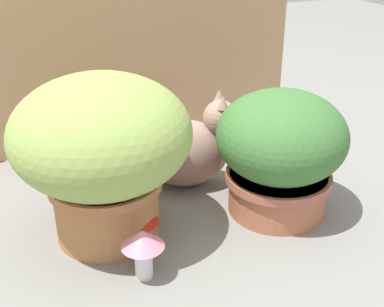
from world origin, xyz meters
The scene contains 7 objects.
ground_plane centered at (0.00, 0.00, 0.00)m, with size 6.00×6.00×0.00m, color gray.
cardboard_backdrop centered at (0.10, 0.60, 0.37)m, with size 1.27×0.03×0.75m, color tan.
grass_planter centered at (-0.15, 0.01, 0.26)m, with size 0.46×0.46×0.45m.
leafy_planter centered at (0.34, -0.05, 0.20)m, with size 0.37×0.37×0.37m.
cat centered at (0.17, 0.19, 0.12)m, with size 0.37×0.23×0.32m.
mushroom_ornament_pink centered at (-0.11, -0.20, 0.09)m, with size 0.11×0.11×0.13m.
mushroom_ornament_red centered at (-0.08, -0.07, 0.08)m, with size 0.11×0.11×0.12m.
Camera 1 is at (-0.37, -1.15, 0.82)m, focal length 47.53 mm.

